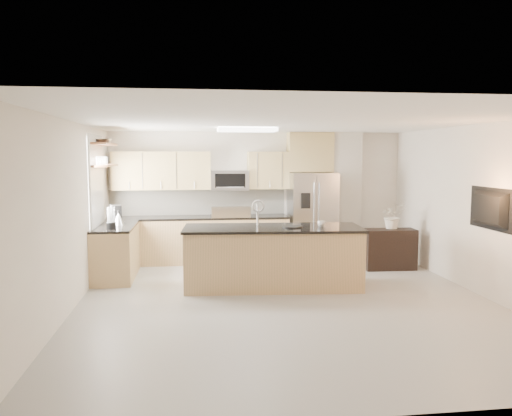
{
  "coord_description": "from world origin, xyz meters",
  "views": [
    {
      "loc": [
        -1.33,
        -6.95,
        2.12
      ],
      "look_at": [
        -0.28,
        1.3,
        1.25
      ],
      "focal_mm": 35.0,
      "sensor_mm": 36.0,
      "label": 1
    }
  ],
  "objects": [
    {
      "name": "range",
      "position": [
        -0.6,
        2.92,
        0.47
      ],
      "size": [
        0.76,
        0.64,
        1.14
      ],
      "color": "black",
      "rests_on": "floor"
    },
    {
      "name": "cup",
      "position": [
        0.71,
        0.79,
        1.03
      ],
      "size": [
        0.14,
        0.14,
        0.1
      ],
      "primitive_type": "imported",
      "rotation": [
        0.0,
        0.0,
        -0.2
      ],
      "color": "white",
      "rests_on": "island"
    },
    {
      "name": "credenza",
      "position": [
        2.31,
        1.86,
        0.38
      ],
      "size": [
        0.96,
        0.43,
        0.76
      ],
      "primitive_type": "cube",
      "rotation": [
        0.0,
        0.0,
        -0.04
      ],
      "color": "black",
      "rests_on": "floor"
    },
    {
      "name": "shelf_upper",
      "position": [
        -2.85,
        1.95,
        2.32
      ],
      "size": [
        0.3,
        1.2,
        0.04
      ],
      "primitive_type": "cube",
      "color": "#9C693E",
      "rests_on": "wall_left"
    },
    {
      "name": "ceiling_fixture",
      "position": [
        -0.4,
        1.6,
        2.56
      ],
      "size": [
        1.0,
        0.5,
        0.06
      ],
      "primitive_type": "cube",
      "color": "white",
      "rests_on": "ceiling"
    },
    {
      "name": "island",
      "position": [
        -0.07,
        0.87,
        0.49
      ],
      "size": [
        2.92,
        1.24,
        1.41
      ],
      "rotation": [
        0.0,
        0.0,
        -0.08
      ],
      "color": "tan",
      "rests_on": "floor"
    },
    {
      "name": "wall_front",
      "position": [
        0.0,
        -3.25,
        1.3
      ],
      "size": [
        6.0,
        0.02,
        2.6
      ],
      "primitive_type": "cube",
      "color": "silver",
      "rests_on": "floor"
    },
    {
      "name": "flower_vase",
      "position": [
        2.38,
        1.92,
        1.12
      ],
      "size": [
        0.69,
        0.6,
        0.73
      ],
      "primitive_type": "imported",
      "rotation": [
        0.0,
        0.0,
        -0.05
      ],
      "color": "silver",
      "rests_on": "credenza"
    },
    {
      "name": "left_counter",
      "position": [
        -2.67,
        1.85,
        0.46
      ],
      "size": [
        0.66,
        1.5,
        0.92
      ],
      "color": "tan",
      "rests_on": "floor"
    },
    {
      "name": "upper_cabinets",
      "position": [
        -1.3,
        3.09,
        1.83
      ],
      "size": [
        3.5,
        0.33,
        0.75
      ],
      "color": "tan",
      "rests_on": "wall_back"
    },
    {
      "name": "wall_right",
      "position": [
        3.0,
        0.0,
        1.3
      ],
      "size": [
        0.02,
        6.5,
        2.6
      ],
      "primitive_type": "cube",
      "color": "silver",
      "rests_on": "floor"
    },
    {
      "name": "back_counter",
      "position": [
        -1.23,
        2.93,
        0.47
      ],
      "size": [
        3.55,
        0.66,
        1.44
      ],
      "color": "tan",
      "rests_on": "floor"
    },
    {
      "name": "blender",
      "position": [
        -2.67,
        1.42,
        1.08
      ],
      "size": [
        0.16,
        0.16,
        0.36
      ],
      "color": "black",
      "rests_on": "left_counter"
    },
    {
      "name": "ceiling",
      "position": [
        0.0,
        0.0,
        2.6
      ],
      "size": [
        6.0,
        6.5,
        0.02
      ],
      "primitive_type": "cube",
      "color": "white",
      "rests_on": "wall_back"
    },
    {
      "name": "kettle",
      "position": [
        -2.62,
        1.89,
        1.03
      ],
      "size": [
        0.2,
        0.2,
        0.25
      ],
      "color": "#ACACAE",
      "rests_on": "left_counter"
    },
    {
      "name": "floor",
      "position": [
        0.0,
        0.0,
        0.0
      ],
      "size": [
        6.5,
        6.5,
        0.0
      ],
      "primitive_type": "plane",
      "color": "#9A9892",
      "rests_on": "ground"
    },
    {
      "name": "platter",
      "position": [
        0.24,
        0.8,
        0.99
      ],
      "size": [
        0.4,
        0.4,
        0.02
      ],
      "primitive_type": "cylinder",
      "rotation": [
        0.0,
        0.0,
        0.24
      ],
      "color": "black",
      "rests_on": "island"
    },
    {
      "name": "television",
      "position": [
        2.91,
        -0.2,
        1.35
      ],
      "size": [
        0.14,
        1.08,
        0.62
      ],
      "primitive_type": "imported",
      "rotation": [
        0.0,
        0.0,
        1.57
      ],
      "color": "black",
      "rests_on": "wall_right"
    },
    {
      "name": "bowl",
      "position": [
        -2.85,
        1.95,
        2.38
      ],
      "size": [
        0.38,
        0.38,
        0.09
      ],
      "primitive_type": "imported",
      "rotation": [
        0.0,
        0.0,
        -0.04
      ],
      "color": "#ACACAE",
      "rests_on": "shelf_upper"
    },
    {
      "name": "shelf_lower",
      "position": [
        -2.85,
        1.95,
        1.95
      ],
      "size": [
        0.3,
        1.2,
        0.04
      ],
      "primitive_type": "cube",
      "color": "#9C693E",
      "rests_on": "wall_left"
    },
    {
      "name": "window",
      "position": [
        -2.98,
        1.85,
        1.65
      ],
      "size": [
        0.04,
        1.15,
        1.65
      ],
      "color": "white",
      "rests_on": "wall_left"
    },
    {
      "name": "partition_column",
      "position": [
        1.82,
        3.1,
        1.3
      ],
      "size": [
        0.6,
        0.3,
        2.6
      ],
      "primitive_type": "cube",
      "color": "beige",
      "rests_on": "floor"
    },
    {
      "name": "refrigerator",
      "position": [
        1.06,
        2.87,
        0.89
      ],
      "size": [
        0.92,
        0.78,
        1.78
      ],
      "color": "#ACACAE",
      "rests_on": "floor"
    },
    {
      "name": "wall_back",
      "position": [
        0.0,
        3.25,
        1.3
      ],
      "size": [
        6.0,
        0.02,
        2.6
      ],
      "primitive_type": "cube",
      "color": "silver",
      "rests_on": "floor"
    },
    {
      "name": "coffee_maker",
      "position": [
        -2.7,
        2.09,
        1.08
      ],
      "size": [
        0.22,
        0.25,
        0.33
      ],
      "color": "black",
      "rests_on": "left_counter"
    },
    {
      "name": "microwave",
      "position": [
        -0.6,
        3.04,
        1.63
      ],
      "size": [
        0.76,
        0.4,
        0.4
      ],
      "color": "#ACACAE",
      "rests_on": "upper_cabinets"
    },
    {
      "name": "wall_left",
      "position": [
        -3.0,
        0.0,
        1.3
      ],
      "size": [
        0.02,
        6.5,
        2.6
      ],
      "primitive_type": "cube",
      "color": "silver",
      "rests_on": "floor"
    }
  ]
}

